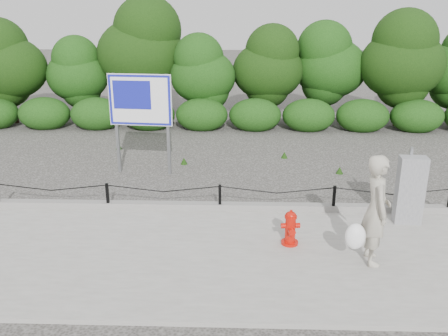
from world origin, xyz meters
TOP-DOWN VIEW (x-y plane):
  - ground at (0.00, 0.00)m, footprint 90.00×90.00m
  - sidewalk at (0.00, -2.00)m, footprint 14.00×4.00m
  - curb at (0.00, 0.05)m, footprint 14.00×0.22m
  - chain_barrier at (0.00, 0.00)m, footprint 10.06×0.06m
  - treeline at (0.24, 8.99)m, footprint 20.14×3.68m
  - fire_hydrant at (1.39, -1.56)m, footprint 0.37×0.38m
  - pedestrian at (2.74, -2.16)m, footprint 0.77×0.72m
  - utility_cabinet at (3.93, -0.49)m, footprint 0.56×0.40m
  - advertising_sign at (-2.22, 2.66)m, footprint 1.70×0.29m

SIDE VIEW (x-z plane):
  - ground at x=0.00m, z-range 0.00..0.00m
  - sidewalk at x=0.00m, z-range 0.00..0.08m
  - curb at x=0.00m, z-range 0.08..0.22m
  - fire_hydrant at x=1.39m, z-range 0.06..0.76m
  - chain_barrier at x=0.00m, z-range 0.16..0.76m
  - utility_cabinet at x=3.93m, z-range 0.01..1.58m
  - pedestrian at x=2.74m, z-range 0.05..2.01m
  - advertising_sign at x=-2.22m, z-range 0.56..3.29m
  - treeline at x=0.24m, z-range 0.04..4.78m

